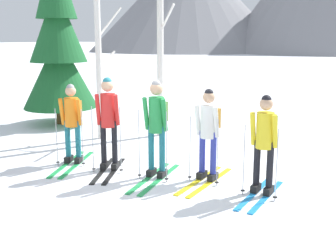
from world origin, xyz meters
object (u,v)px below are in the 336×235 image
skier_in_white (208,130)px  birch_tree_tall (99,66)px  skier_in_orange (72,120)px  skier_in_yellow (265,139)px  pine_tree_near (58,43)px  skier_in_green (157,123)px  birch_tree_slender (160,42)px  skier_in_red (108,119)px

skier_in_white → birch_tree_tall: (-3.70, 1.43, 0.92)m
skier_in_white → birch_tree_tall: birch_tree_tall is taller
skier_in_orange → skier_in_yellow: 3.90m
pine_tree_near → skier_in_white: bearing=-20.5°
skier_in_green → birch_tree_slender: birch_tree_slender is taller
skier_in_red → birch_tree_slender: (-0.65, 2.94, 1.42)m
skier_in_orange → pine_tree_near: (-3.09, 2.71, 1.48)m
skier_in_orange → skier_in_white: bearing=10.1°
skier_in_red → skier_in_white: skier_in_red is taller
pine_tree_near → birch_tree_slender: (3.35, 0.27, 0.04)m
skier_in_red → skier_in_white: bearing=13.8°
skier_in_green → birch_tree_slender: 3.57m
pine_tree_near → birch_tree_tall: 2.40m
birch_tree_slender → birch_tree_tall: bearing=-137.5°
skier_in_green → birch_tree_slender: (-1.67, 2.82, 1.41)m
skier_in_red → birch_tree_tall: birch_tree_tall is taller
skier_in_white → birch_tree_tall: bearing=158.9°
skier_in_yellow → pine_tree_near: pine_tree_near is taller
skier_in_yellow → skier_in_green: bearing=-173.9°
skier_in_orange → skier_in_yellow: skier_in_yellow is taller
skier_in_yellow → birch_tree_tall: 5.10m
skier_in_red → pine_tree_near: 5.01m
birch_tree_slender → skier_in_red: bearing=-77.6°
skier_in_yellow → pine_tree_near: (-6.97, 2.34, 1.46)m
skier_in_white → skier_in_yellow: skier_in_white is taller
skier_in_green → skier_in_white: bearing=21.4°
pine_tree_near → birch_tree_slender: size_ratio=1.09×
birch_tree_slender → skier_in_orange: bearing=-95.1°
skier_in_white → pine_tree_near: (-5.90, 2.21, 1.46)m
skier_in_green → skier_in_yellow: size_ratio=1.09×
skier_in_yellow → birch_tree_slender: (-3.62, 2.61, 1.50)m
skier_in_orange → skier_in_red: 0.92m
skier_in_orange → skier_in_green: size_ratio=0.98×
skier_in_orange → birch_tree_slender: 3.35m
skier_in_yellow → skier_in_white: bearing=172.8°
birch_tree_tall → birch_tree_slender: birch_tree_slender is taller
skier_in_orange → birch_tree_slender: size_ratio=0.37×
skier_in_green → skier_in_red: bearing=-173.0°
skier_in_red → skier_in_green: bearing=7.0°
pine_tree_near → birch_tree_tall: size_ratio=1.44×
skier_in_orange → pine_tree_near: size_ratio=0.34×
skier_in_white → pine_tree_near: pine_tree_near is taller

